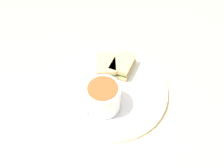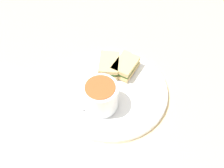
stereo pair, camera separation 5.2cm
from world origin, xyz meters
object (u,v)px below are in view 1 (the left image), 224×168
Objects in this scene: sandwich_half_near at (123,65)px; sandwich_half_far at (106,65)px; soup_bowl at (105,97)px; spoon at (86,105)px.

sandwich_half_far is at bearing -156.35° from sandwich_half_near.
sandwich_half_near is 0.84× the size of sandwich_half_far.
spoon is (-0.05, -0.02, -0.03)m from soup_bowl.
soup_bowl reaches higher than sandwich_half_near.
soup_bowl is 0.93× the size of sandwich_half_far.
soup_bowl is at bearing 78.74° from spoon.
soup_bowl reaches higher than spoon.
sandwich_half_near is at bearing 130.14° from spoon.
spoon is at bearing -105.84° from sandwich_half_near.
sandwich_half_near is at bearing 23.65° from sandwich_half_far.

